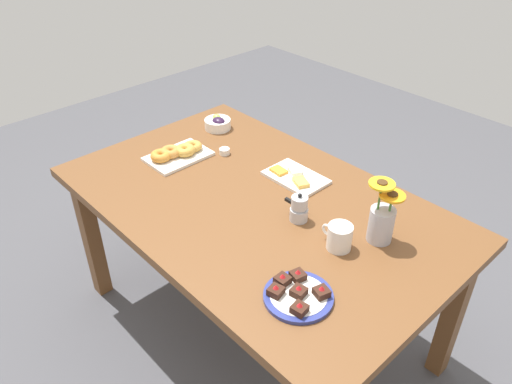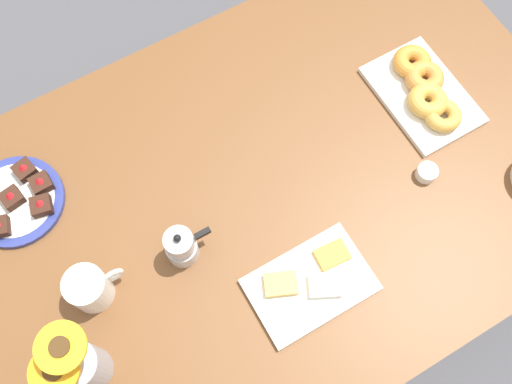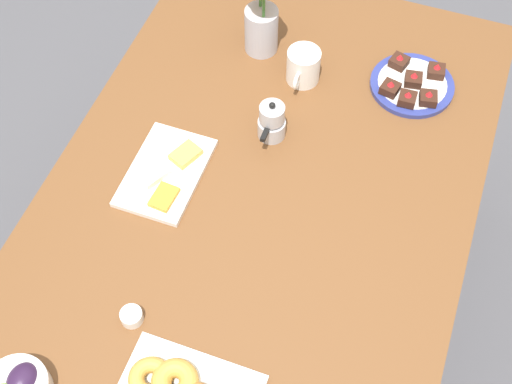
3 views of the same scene
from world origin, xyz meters
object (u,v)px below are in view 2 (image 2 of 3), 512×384
(dining_table, at_px, (256,211))
(moka_pot, at_px, (181,247))
(croissant_platter, at_px, (424,90))
(coffee_mug, at_px, (89,288))
(jam_cup_honey, at_px, (427,172))
(dessert_plate, at_px, (16,200))
(flower_vase, at_px, (80,366))
(cheese_platter, at_px, (311,282))

(dining_table, height_order, moka_pot, moka_pot)
(dining_table, height_order, croissant_platter, croissant_platter)
(coffee_mug, bearing_deg, jam_cup_honey, -9.56)
(jam_cup_honey, bearing_deg, coffee_mug, 170.44)
(croissant_platter, height_order, dessert_plate, same)
(flower_vase, bearing_deg, dining_table, 18.11)
(cheese_platter, relative_size, dessert_plate, 1.18)
(dining_table, bearing_deg, cheese_platter, -88.81)
(coffee_mug, xyz_separation_m, flower_vase, (-0.07, -0.14, 0.04))
(jam_cup_honey, xyz_separation_m, flower_vase, (-0.85, -0.01, 0.07))
(jam_cup_honey, height_order, dessert_plate, dessert_plate)
(croissant_platter, height_order, jam_cup_honey, croissant_platter)
(moka_pot, bearing_deg, dining_table, 8.89)
(croissant_platter, relative_size, moka_pot, 2.35)
(dessert_plate, bearing_deg, coffee_mug, -76.45)
(dining_table, bearing_deg, moka_pot, -171.11)
(coffee_mug, distance_m, cheese_platter, 0.47)
(jam_cup_honey, xyz_separation_m, dessert_plate, (-0.85, 0.41, -0.00))
(dining_table, relative_size, coffee_mug, 13.01)
(cheese_platter, xyz_separation_m, jam_cup_honey, (0.37, 0.08, 0.00))
(croissant_platter, bearing_deg, moka_pot, -174.74)
(coffee_mug, bearing_deg, cheese_platter, -27.44)
(dining_table, bearing_deg, coffee_mug, -177.81)
(cheese_platter, xyz_separation_m, moka_pot, (-0.21, 0.20, 0.04))
(coffee_mug, height_order, moka_pot, moka_pot)
(dessert_plate, bearing_deg, flower_vase, -90.47)
(cheese_platter, bearing_deg, moka_pot, 136.25)
(coffee_mug, relative_size, moka_pot, 1.03)
(cheese_platter, xyz_separation_m, flower_vase, (-0.48, 0.07, 0.07))
(dining_table, height_order, coffee_mug, coffee_mug)
(dining_table, distance_m, croissant_platter, 0.50)
(dining_table, distance_m, coffee_mug, 0.43)
(jam_cup_honey, bearing_deg, flower_vase, -179.33)
(dessert_plate, height_order, flower_vase, flower_vase)
(croissant_platter, bearing_deg, jam_cup_honey, -124.08)
(flower_vase, bearing_deg, coffee_mug, 63.24)
(jam_cup_honey, bearing_deg, dining_table, 158.38)
(cheese_platter, xyz_separation_m, dessert_plate, (-0.48, 0.50, 0.00))
(croissant_platter, distance_m, jam_cup_honey, 0.22)
(croissant_platter, xyz_separation_m, dessert_plate, (-0.97, 0.23, -0.01))
(jam_cup_honey, xyz_separation_m, moka_pot, (-0.57, 0.12, 0.03))
(croissant_platter, relative_size, jam_cup_honey, 5.83)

